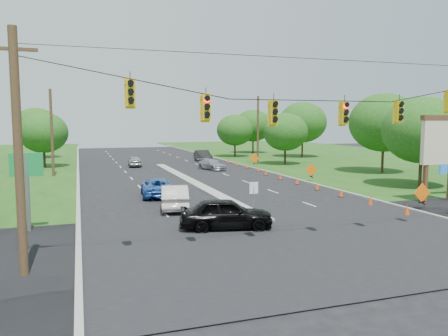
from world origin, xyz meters
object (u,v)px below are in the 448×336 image
object	(u,v)px
blue_pickup	(157,187)
white_sedan	(175,197)
pylon_sign	(441,146)
black_sedan	(226,214)

from	to	relation	value
blue_pickup	white_sedan	bearing A→B (deg)	98.33
pylon_sign	blue_pickup	distance (m)	20.82
black_sedan	white_sedan	xyz separation A→B (m)	(-1.44, 6.23, -0.05)
black_sedan	blue_pickup	world-z (taller)	black_sedan
black_sedan	pylon_sign	bearing A→B (deg)	-68.58
pylon_sign	white_sedan	distance (m)	18.99
white_sedan	blue_pickup	distance (m)	5.25
pylon_sign	blue_pickup	world-z (taller)	pylon_sign
white_sedan	black_sedan	bearing A→B (deg)	113.51
black_sedan	blue_pickup	xyz separation A→B (m)	(-1.69, 11.48, -0.14)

